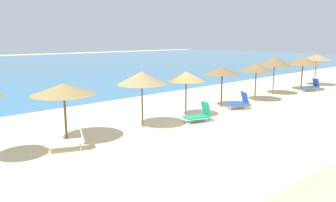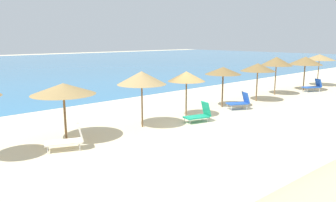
% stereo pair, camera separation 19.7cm
% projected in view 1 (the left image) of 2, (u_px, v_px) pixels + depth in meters
% --- Properties ---
extents(ground_plane, '(160.00, 160.00, 0.00)m').
position_uv_depth(ground_plane, '(200.00, 121.00, 16.83)').
color(ground_plane, beige).
extents(beach_umbrella_3, '(2.63, 2.63, 2.43)m').
position_uv_depth(beach_umbrella_3, '(64.00, 89.00, 13.12)').
color(beach_umbrella_3, brown).
rests_on(beach_umbrella_3, ground_plane).
extents(beach_umbrella_4, '(2.33, 2.33, 2.71)m').
position_uv_depth(beach_umbrella_4, '(142.00, 78.00, 15.19)').
color(beach_umbrella_4, brown).
rests_on(beach_umbrella_4, ground_plane).
extents(beach_umbrella_5, '(2.02, 2.02, 2.49)m').
position_uv_depth(beach_umbrella_5, '(186.00, 76.00, 17.31)').
color(beach_umbrella_5, brown).
rests_on(beach_umbrella_5, ground_plane).
extents(beach_umbrella_6, '(2.23, 2.23, 2.50)m').
position_uv_depth(beach_umbrella_6, '(222.00, 71.00, 19.83)').
color(beach_umbrella_6, brown).
rests_on(beach_umbrella_6, ground_plane).
extents(beach_umbrella_7, '(2.33, 2.33, 2.58)m').
position_uv_depth(beach_umbrella_7, '(256.00, 67.00, 21.76)').
color(beach_umbrella_7, brown).
rests_on(beach_umbrella_7, ground_plane).
extents(beach_umbrella_8, '(2.36, 2.36, 2.87)m').
position_uv_depth(beach_umbrella_8, '(275.00, 61.00, 24.29)').
color(beach_umbrella_8, brown).
rests_on(beach_umbrella_8, ground_plane).
extents(beach_umbrella_9, '(2.68, 2.68, 2.77)m').
position_uv_depth(beach_umbrella_9, '(303.00, 61.00, 26.35)').
color(beach_umbrella_9, brown).
rests_on(beach_umbrella_9, ground_plane).
extents(beach_umbrella_10, '(2.67, 2.67, 2.84)m').
position_uv_depth(beach_umbrella_10, '(317.00, 57.00, 28.81)').
color(beach_umbrella_10, brown).
rests_on(beach_umbrella_10, ground_plane).
extents(lounge_chair_0, '(1.46, 0.98, 1.03)m').
position_uv_depth(lounge_chair_0, '(199.00, 114.00, 16.56)').
color(lounge_chair_0, '#199972').
rests_on(lounge_chair_0, ground_plane).
extents(lounge_chair_1, '(1.63, 1.21, 1.02)m').
position_uv_depth(lounge_chair_1, '(311.00, 86.00, 26.12)').
color(lounge_chair_1, blue).
rests_on(lounge_chair_1, ground_plane).
extents(lounge_chair_2, '(1.46, 1.18, 1.04)m').
position_uv_depth(lounge_chair_2, '(239.00, 101.00, 19.50)').
color(lounge_chair_2, blue).
rests_on(lounge_chair_2, ground_plane).
extents(lounge_chair_3, '(1.55, 1.12, 0.96)m').
position_uv_depth(lounge_chair_3, '(69.00, 140.00, 12.32)').
color(lounge_chair_3, white).
rests_on(lounge_chair_3, ground_plane).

